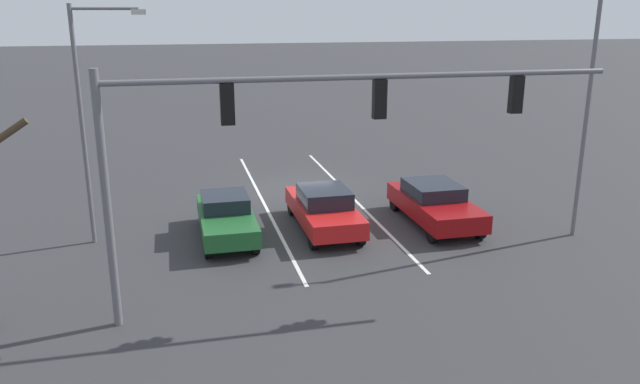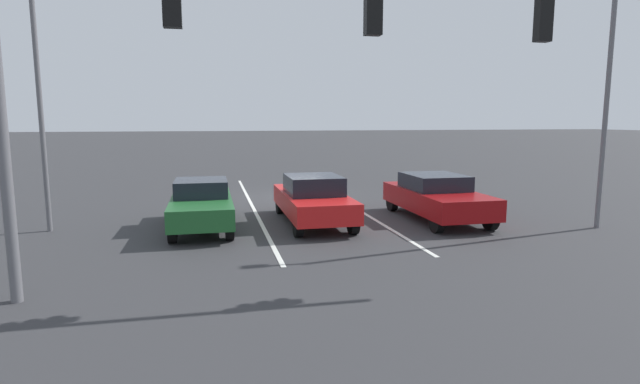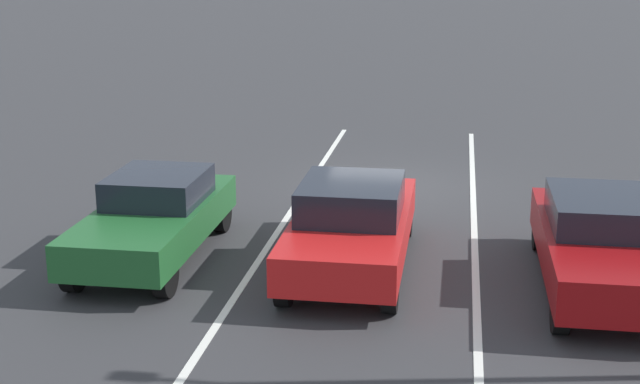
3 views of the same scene
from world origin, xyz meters
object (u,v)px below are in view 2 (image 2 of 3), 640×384
at_px(car_maroon_leftlane_front, 436,196).
at_px(car_darkgreen_rightlane_front, 202,204).
at_px(traffic_signal_gantry, 260,34).
at_px(street_lamp_left_shoulder, 604,68).
at_px(car_red_midlane_front, 313,199).
at_px(street_lamp_right_shoulder, 48,75).

bearing_deg(car_maroon_leftlane_front, car_darkgreen_rightlane_front, -2.32).
xyz_separation_m(car_darkgreen_rightlane_front, car_maroon_leftlane_front, (-7.33, 0.30, 0.02)).
relative_size(traffic_signal_gantry, street_lamp_left_shoulder, 1.57).
bearing_deg(traffic_signal_gantry, car_darkgreen_rightlane_front, -77.28).
xyz_separation_m(car_darkgreen_rightlane_front, car_red_midlane_front, (-3.35, -0.00, 0.03)).
distance_m(car_red_midlane_front, car_maroon_leftlane_front, 3.99).
bearing_deg(street_lamp_left_shoulder, street_lamp_right_shoulder, -11.31).
bearing_deg(car_red_midlane_front, car_darkgreen_rightlane_front, 0.01).
bearing_deg(car_red_midlane_front, car_maroon_leftlane_front, 175.71).
bearing_deg(car_darkgreen_rightlane_front, traffic_signal_gantry, 102.72).
distance_m(street_lamp_right_shoulder, street_lamp_left_shoulder, 15.58).
bearing_deg(car_maroon_leftlane_front, street_lamp_right_shoulder, -4.17).
relative_size(car_red_midlane_front, car_maroon_leftlane_front, 1.01).
height_order(car_darkgreen_rightlane_front, car_maroon_leftlane_front, car_maroon_leftlane_front).
distance_m(car_red_midlane_front, street_lamp_left_shoulder, 9.16).
height_order(car_maroon_leftlane_front, traffic_signal_gantry, traffic_signal_gantry).
bearing_deg(car_maroon_leftlane_front, street_lamp_left_shoulder, 150.44).
height_order(car_red_midlane_front, car_maroon_leftlane_front, car_red_midlane_front).
relative_size(traffic_signal_gantry, street_lamp_right_shoulder, 1.69).
distance_m(car_darkgreen_rightlane_front, street_lamp_left_shoulder, 12.19).
height_order(car_maroon_leftlane_front, street_lamp_left_shoulder, street_lamp_left_shoulder).
xyz_separation_m(traffic_signal_gantry, street_lamp_left_shoulder, (-10.03, -2.94, -0.11)).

